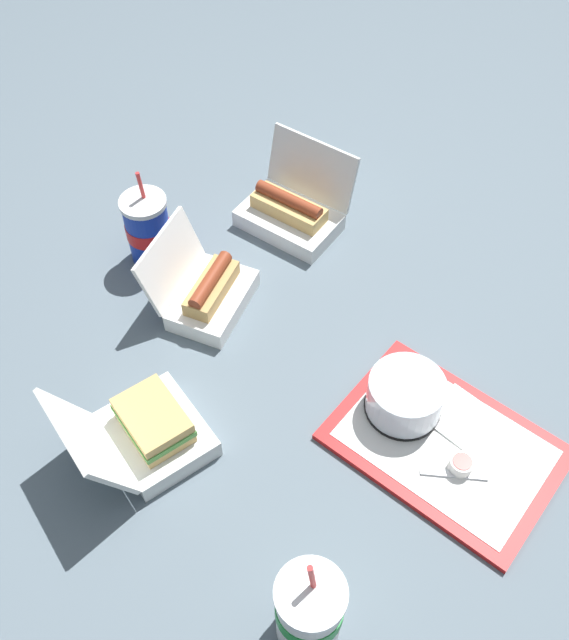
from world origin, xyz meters
TOP-DOWN VIEW (x-y plane):
  - ground_plane at (0.00, 0.00)m, footprint 3.20×3.20m
  - food_tray at (-0.34, -0.06)m, footprint 0.41×0.31m
  - cake_container at (-0.25, -0.06)m, footprint 0.14×0.14m
  - ketchup_cup at (-0.39, -0.04)m, footprint 0.04×0.04m
  - napkin_stack at (-0.33, -0.12)m, footprint 0.11×0.11m
  - plastic_fork at (-0.39, -0.03)m, footprint 0.09×0.08m
  - clamshell_hotdog_corner at (0.23, -0.24)m, footprint 0.24×0.21m
  - clamshell_sandwich_left at (-0.00, 0.30)m, footprint 0.20×0.23m
  - clamshell_hotdog_front at (0.17, 0.04)m, footprint 0.23×0.23m
  - soda_cup_center at (0.35, 0.04)m, footprint 0.09×0.09m
  - soda_cup_front at (-0.40, 0.31)m, footprint 0.10×0.10m

SIDE VIEW (x-z plane):
  - ground_plane at x=0.00m, z-range 0.00..0.00m
  - food_tray at x=-0.34m, z-range 0.00..0.01m
  - napkin_stack at x=-0.33m, z-range 0.01..0.02m
  - plastic_fork at x=-0.39m, z-range 0.01..0.02m
  - ketchup_cup at x=-0.39m, z-range 0.01..0.04m
  - clamshell_hotdog_front at x=0.17m, z-range -0.04..0.12m
  - clamshell_hotdog_corner at x=0.23m, z-range -0.04..0.12m
  - clamshell_sandwich_left at x=0.00m, z-range -0.04..0.13m
  - cake_container at x=-0.25m, z-range 0.01..0.09m
  - soda_cup_center at x=0.35m, z-range -0.03..0.19m
  - soda_cup_front at x=-0.40m, z-range -0.03..0.20m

